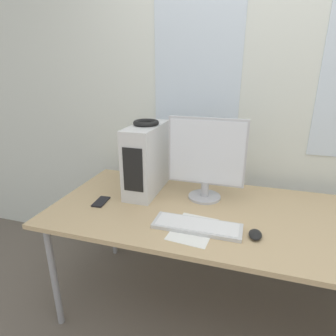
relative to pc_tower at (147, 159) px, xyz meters
The scene contains 9 objects.
wall_back 0.97m from the pc_tower, 27.85° to the left, with size 8.00×0.07×2.70m.
desk 0.85m from the pc_tower, 12.32° to the right, with size 2.57×0.92×0.76m.
pc_tower is the anchor object (origin of this frame).
headphones 0.24m from the pc_tower, 90.00° to the left, with size 0.17×0.17×0.03m.
monitor_main 0.41m from the pc_tower, ahead, with size 0.48×0.21×0.53m.
keyboard 0.62m from the pc_tower, 41.97° to the right, with size 0.47×0.16×0.02m.
mouse 0.85m from the pc_tower, 28.04° to the right, with size 0.07×0.10×0.03m.
cell_phone 0.41m from the pc_tower, 128.32° to the right, with size 0.08×0.15×0.01m.
paper_sheet_left 0.62m from the pc_tower, 44.61° to the right, with size 0.24×0.32×0.00m.
Camera 1 is at (-0.13, -1.04, 1.57)m, focal length 30.00 mm.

